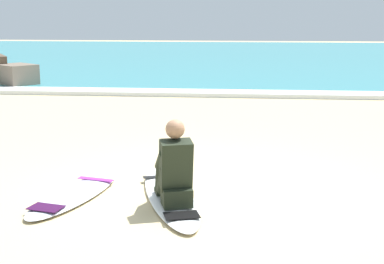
% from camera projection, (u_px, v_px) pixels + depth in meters
% --- Properties ---
extents(ground_plane, '(80.00, 80.00, 0.00)m').
position_uv_depth(ground_plane, '(197.00, 189.00, 6.88)').
color(ground_plane, '#CCB584').
extents(sea, '(80.00, 28.00, 0.10)m').
position_uv_depth(sea, '(236.00, 56.00, 28.20)').
color(sea, teal).
rests_on(sea, ground).
extents(breaking_foam, '(80.00, 0.90, 0.11)m').
position_uv_depth(breaking_foam, '(225.00, 93.00, 14.86)').
color(breaking_foam, white).
rests_on(breaking_foam, ground).
extents(surfboard_main, '(1.21, 2.45, 0.08)m').
position_uv_depth(surfboard_main, '(170.00, 196.00, 6.53)').
color(surfboard_main, white).
rests_on(surfboard_main, ground).
extents(surfer_seated, '(0.53, 0.77, 0.95)m').
position_uv_depth(surfer_seated, '(175.00, 171.00, 6.11)').
color(surfer_seated, black).
rests_on(surfer_seated, surfboard_main).
extents(surfboard_spare_near, '(0.93, 1.93, 0.08)m').
position_uv_depth(surfboard_spare_near, '(74.00, 194.00, 6.57)').
color(surfboard_spare_near, silver).
rests_on(surfboard_spare_near, ground).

